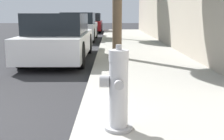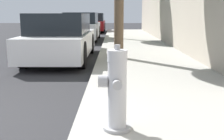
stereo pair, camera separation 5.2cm
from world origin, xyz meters
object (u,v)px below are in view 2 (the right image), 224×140
at_px(parked_car_mid, 82,27).
at_px(parked_car_far, 93,23).
at_px(fire_hydrant, 117,91).
at_px(parked_car_near, 61,38).

distance_m(parked_car_mid, parked_car_far, 6.55).
relative_size(fire_hydrant, parked_car_mid, 0.21).
distance_m(parked_car_near, parked_car_far, 13.03).
relative_size(fire_hydrant, parked_car_far, 0.24).
height_order(parked_car_near, parked_car_mid, parked_car_mid).
bearing_deg(fire_hydrant, parked_car_mid, 98.07).
bearing_deg(parked_car_mid, parked_car_near, -89.15).
bearing_deg(parked_car_mid, parked_car_far, 88.75).
distance_m(fire_hydrant, parked_car_far, 18.64).
height_order(fire_hydrant, parked_car_mid, parked_car_mid).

